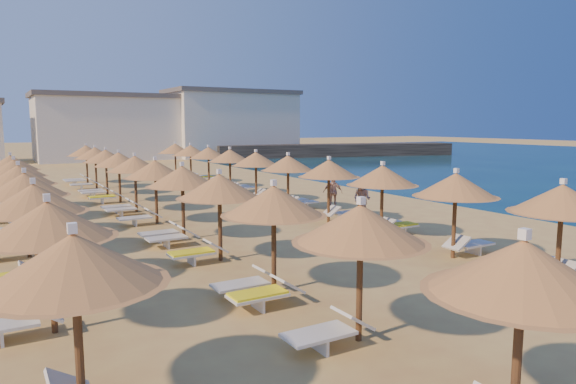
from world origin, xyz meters
TOP-DOWN VIEW (x-y plane):
  - ground at (0.00, 0.00)m, footprint 220.00×220.00m
  - jetty at (27.75, 38.24)m, footprint 30.08×11.10m
  - hotel_blocks at (2.21, 46.52)m, footprint 48.14×10.75m
  - parasol_row_east at (2.15, 5.11)m, footprint 2.53×38.55m
  - parasol_row_west at (-4.01, 5.11)m, footprint 2.53×38.55m
  - parasol_row_inland at (-8.87, 3.47)m, footprint 2.53×22.18m
  - loungers at (-2.37, 4.65)m, footprint 14.09×36.67m
  - beachgoer_b at (3.85, 3.43)m, footprint 0.89×0.99m
  - beachgoer_c at (4.33, 6.25)m, footprint 0.97×0.82m

SIDE VIEW (x-z plane):
  - ground at x=0.00m, z-range 0.00..0.00m
  - loungers at x=-2.37m, z-range 0.01..0.67m
  - jetty at x=27.75m, z-range 0.00..1.50m
  - beachgoer_c at x=4.33m, z-range 0.00..1.56m
  - beachgoer_b at x=3.85m, z-range 0.00..1.66m
  - parasol_row_east at x=2.15m, z-range 0.81..3.53m
  - parasol_row_west at x=-4.01m, z-range 0.81..3.53m
  - parasol_row_inland at x=-8.87m, z-range 0.81..3.53m
  - hotel_blocks at x=2.21m, z-range -0.35..7.75m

